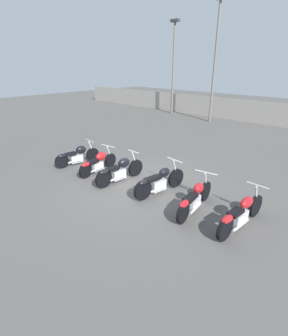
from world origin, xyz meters
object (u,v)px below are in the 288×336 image
motorcycle_slot_0 (77,155)px  motorcycle_slot_2 (120,170)px  light_pole_right (216,53)px  motorcycle_slot_5 (241,214)px  motorcycle_slot_1 (98,162)px  motorcycle_slot_3 (159,181)px  light_pole_left (174,60)px  motorcycle_slot_4 (195,199)px

motorcycle_slot_0 → motorcycle_slot_2: 2.61m
light_pole_right → motorcycle_slot_0: bearing=-87.6°
light_pole_right → motorcycle_slot_2: (3.10, -11.60, -4.22)m
light_pole_right → motorcycle_slot_5: 14.28m
motorcycle_slot_1 → motorcycle_slot_3: (2.90, 0.25, 0.02)m
motorcycle_slot_2 → light_pole_left: bearing=122.8°
light_pole_left → light_pole_right: size_ratio=0.90×
motorcycle_slot_3 → motorcycle_slot_5: bearing=6.1°
light_pole_right → motorcycle_slot_4: (6.19, -11.50, -4.25)m
light_pole_left → motorcycle_slot_4: size_ratio=3.32×
light_pole_left → motorcycle_slot_4: bearing=-50.0°
motorcycle_slot_0 → motorcycle_slot_4: bearing=9.6°
motorcycle_slot_3 → motorcycle_slot_4: bearing=0.8°
light_pole_left → motorcycle_slot_5: bearing=-46.4°
motorcycle_slot_3 → motorcycle_slot_4: 1.47m
light_pole_left → motorcycle_slot_0: 13.86m
motorcycle_slot_2 → motorcycle_slot_3: motorcycle_slot_3 is taller
motorcycle_slot_1 → motorcycle_slot_5: (5.68, 0.20, 0.01)m
motorcycle_slot_0 → motorcycle_slot_2: bearing=9.5°
motorcycle_slot_2 → motorcycle_slot_1: bearing=-177.7°
light_pole_right → motorcycle_slot_3: bearing=-67.4°
light_pole_right → motorcycle_slot_5: (7.50, -11.39, -4.24)m
motorcycle_slot_0 → motorcycle_slot_3: size_ratio=0.93×
light_pole_left → motorcycle_slot_0: bearing=-69.6°
light_pole_right → motorcycle_slot_2: 12.72m
motorcycle_slot_0 → motorcycle_slot_1: motorcycle_slot_0 is taller
motorcycle_slot_0 → motorcycle_slot_3: motorcycle_slot_3 is taller
motorcycle_slot_1 → motorcycle_slot_3: 2.91m
light_pole_right → motorcycle_slot_1: (1.82, -11.59, -4.25)m
light_pole_right → motorcycle_slot_2: size_ratio=3.75×
light_pole_left → light_pole_right: light_pole_right is taller
motorcycle_slot_2 → motorcycle_slot_3: size_ratio=1.00×
motorcycle_slot_5 → light_pole_left: bearing=137.1°
motorcycle_slot_0 → motorcycle_slot_5: size_ratio=0.89×
motorcycle_slot_1 → motorcycle_slot_2: size_ratio=0.92×
motorcycle_slot_4 → motorcycle_slot_5: 1.32m
light_pole_right → motorcycle_slot_5: size_ratio=3.58×
light_pole_right → motorcycle_slot_3: light_pole_right is taller
motorcycle_slot_5 → motorcycle_slot_0: bearing=-174.3°
motorcycle_slot_1 → motorcycle_slot_2: motorcycle_slot_2 is taller
motorcycle_slot_0 → motorcycle_slot_3: (4.23, 0.33, 0.03)m
motorcycle_slot_4 → motorcycle_slot_3: bearing=165.0°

